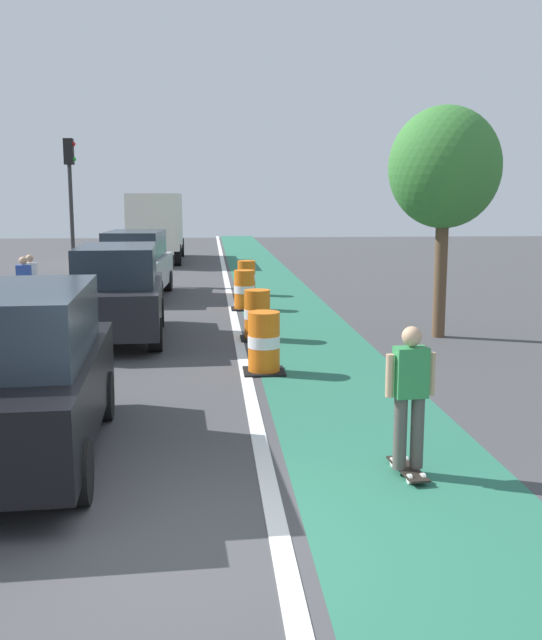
# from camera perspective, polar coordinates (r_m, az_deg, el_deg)

# --- Properties ---
(ground_plane) EXTENTS (100.00, 100.00, 0.00)m
(ground_plane) POSITION_cam_1_polar(r_m,az_deg,el_deg) (6.86, -7.14, -17.06)
(ground_plane) COLOR #424244
(bike_lane_strip) EXTENTS (2.50, 80.00, 0.01)m
(bike_lane_strip) POSITION_cam_1_polar(r_m,az_deg,el_deg) (18.50, 1.77, 0.08)
(bike_lane_strip) COLOR #286B51
(bike_lane_strip) RESTS_ON ground
(lane_divider_stripe) EXTENTS (0.20, 80.00, 0.01)m
(lane_divider_stripe) POSITION_cam_1_polar(r_m,az_deg,el_deg) (18.39, -2.88, 0.02)
(lane_divider_stripe) COLOR silver
(lane_divider_stripe) RESTS_ON ground
(skateboarder_on_lane) EXTENTS (0.57, 0.82, 1.69)m
(skateboarder_on_lane) POSITION_cam_1_polar(r_m,az_deg,el_deg) (8.18, 10.84, -5.86)
(skateboarder_on_lane) COLOR black
(skateboarder_on_lane) RESTS_ON ground
(parked_suv_nearest) EXTENTS (2.10, 4.69, 2.04)m
(parked_suv_nearest) POSITION_cam_1_polar(r_m,az_deg,el_deg) (9.00, -19.30, -4.00)
(parked_suv_nearest) COLOR black
(parked_suv_nearest) RESTS_ON ground
(parked_suv_second) EXTENTS (2.09, 4.69, 2.04)m
(parked_suv_second) POSITION_cam_1_polar(r_m,az_deg,el_deg) (16.12, -11.94, 2.16)
(parked_suv_second) COLOR black
(parked_suv_second) RESTS_ON ground
(parked_suv_third) EXTENTS (2.08, 4.68, 2.04)m
(parked_suv_third) POSITION_cam_1_polar(r_m,az_deg,el_deg) (22.90, -10.58, 4.36)
(parked_suv_third) COLOR #9EA0A5
(parked_suv_third) RESTS_ON ground
(traffic_barrel_front) EXTENTS (0.73, 0.73, 1.09)m
(traffic_barrel_front) POSITION_cam_1_polar(r_m,az_deg,el_deg) (12.79, -0.56, -1.83)
(traffic_barrel_front) COLOR orange
(traffic_barrel_front) RESTS_ON ground
(traffic_barrel_mid) EXTENTS (0.73, 0.73, 1.09)m
(traffic_barrel_mid) POSITION_cam_1_polar(r_m,az_deg,el_deg) (15.78, -1.09, 0.36)
(traffic_barrel_mid) COLOR orange
(traffic_barrel_mid) RESTS_ON ground
(traffic_barrel_back) EXTENTS (0.73, 0.73, 1.09)m
(traffic_barrel_back) POSITION_cam_1_polar(r_m,az_deg,el_deg) (20.04, -2.11, 2.34)
(traffic_barrel_back) COLOR orange
(traffic_barrel_back) RESTS_ON ground
(traffic_barrel_far) EXTENTS (0.73, 0.73, 1.09)m
(traffic_barrel_far) POSITION_cam_1_polar(r_m,az_deg,el_deg) (23.04, -1.93, 3.29)
(traffic_barrel_far) COLOR orange
(traffic_barrel_far) RESTS_ON ground
(delivery_truck_down_block) EXTENTS (2.42, 7.62, 3.23)m
(delivery_truck_down_block) POSITION_cam_1_polar(r_m,az_deg,el_deg) (35.51, -8.93, 7.53)
(delivery_truck_down_block) COLOR silver
(delivery_truck_down_block) RESTS_ON ground
(traffic_light_corner) EXTENTS (0.41, 0.32, 5.10)m
(traffic_light_corner) POSITION_cam_1_polar(r_m,az_deg,el_deg) (27.09, -15.46, 10.19)
(traffic_light_corner) COLOR #2D2D2D
(traffic_light_corner) RESTS_ON ground
(pedestrian_crossing) EXTENTS (0.34, 0.20, 1.61)m
(pedestrian_crossing) POSITION_cam_1_polar(r_m,az_deg,el_deg) (19.82, -18.34, 2.74)
(pedestrian_crossing) COLOR #33333D
(pedestrian_crossing) RESTS_ON ground
(pedestrian_waiting) EXTENTS (0.34, 0.20, 1.61)m
(pedestrian_waiting) POSITION_cam_1_polar(r_m,az_deg,el_deg) (19.20, -18.78, 2.51)
(pedestrian_waiting) COLOR #33333D
(pedestrian_waiting) RESTS_ON ground
(street_tree_sidewalk) EXTENTS (2.40, 2.40, 5.00)m
(street_tree_sidewalk) POSITION_cam_1_polar(r_m,az_deg,el_deg) (16.33, 13.46, 11.46)
(street_tree_sidewalk) COLOR brown
(street_tree_sidewalk) RESTS_ON ground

